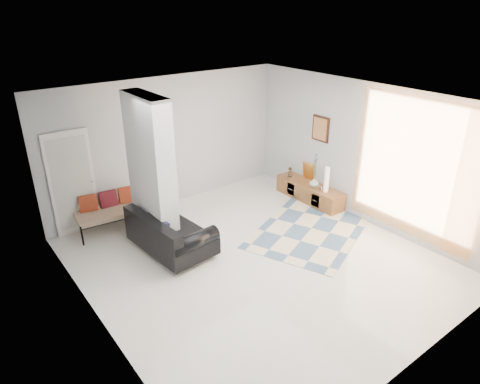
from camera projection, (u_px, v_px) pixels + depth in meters
floor at (256, 260)px, 7.54m from camera, size 6.00×6.00×0.00m
ceiling at (259, 102)px, 6.38m from camera, size 6.00×6.00×0.00m
wall_back at (168, 143)px, 9.13m from camera, size 6.00×0.00×6.00m
wall_front at (428, 274)px, 4.79m from camera, size 6.00×0.00×6.00m
wall_left at (91, 241)px, 5.44m from camera, size 0.00×6.00×6.00m
wall_right at (364, 154)px, 8.48m from camera, size 0.00×6.00×6.00m
partition_column at (151, 174)px, 7.51m from camera, size 0.35×1.20×2.80m
hallway_door at (72, 183)px, 8.10m from camera, size 0.85×0.06×2.04m
curtain at (415, 169)px, 7.59m from camera, size 0.00×2.55×2.55m
wall_art at (321, 129)px, 9.20m from camera, size 0.04×0.45×0.55m
media_console at (309, 192)px, 9.69m from camera, size 0.45×1.73×0.80m
loveseat at (168, 234)px, 7.67m from camera, size 1.10×1.72×0.76m
daybed at (117, 208)px, 8.48m from camera, size 1.73×0.87×0.77m
area_rug at (311, 228)px, 8.57m from camera, size 3.26×2.76×0.01m
cylinder_lamp at (327, 179)px, 9.14m from camera, size 0.10×0.10×0.56m
bronze_figurine at (290, 172)px, 9.97m from camera, size 0.12×0.12×0.23m
vase at (314, 182)px, 9.42m from camera, size 0.22×0.22×0.22m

